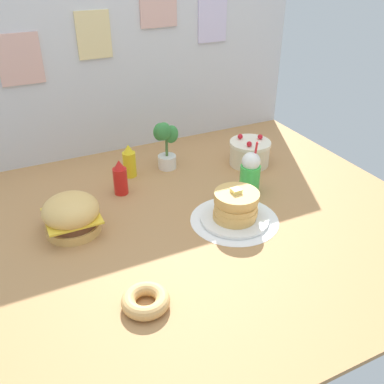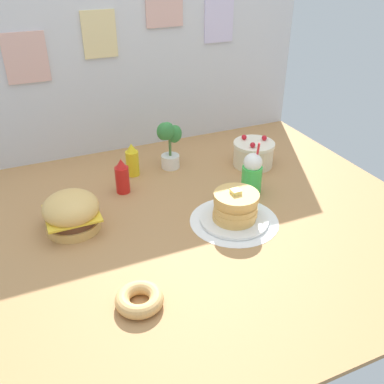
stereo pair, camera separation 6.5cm
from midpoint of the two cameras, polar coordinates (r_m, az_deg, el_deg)
ground_plane at (r=2.02m, az=1.05°, el=-4.05°), size 2.20×1.87×0.02m
back_wall at (r=2.60m, az=-7.74°, el=16.97°), size 2.20×0.04×1.06m
doily_mat at (r=2.02m, az=6.55°, el=-3.82°), size 0.42×0.42×0.00m
burger at (r=1.98m, az=-14.86°, el=-2.63°), size 0.25×0.25×0.18m
pancake_stack at (r=1.98m, az=6.71°, el=-2.23°), size 0.32×0.32×0.17m
layer_cake at (r=2.50m, az=8.92°, el=5.07°), size 0.24×0.24×0.17m
ketchup_bottle at (r=2.22m, az=-8.46°, el=2.00°), size 0.07×0.07×0.19m
mustard_bottle at (r=2.38m, az=-7.18°, el=4.18°), size 0.07×0.07×0.19m
cream_soda_cup at (r=2.20m, az=8.84°, el=2.36°), size 0.10×0.10×0.28m
donut_pink_glaze at (r=1.58m, az=-5.82°, el=-14.02°), size 0.18×0.18×0.05m
potted_plant at (r=2.42m, az=-2.28°, el=6.58°), size 0.14×0.10×0.29m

